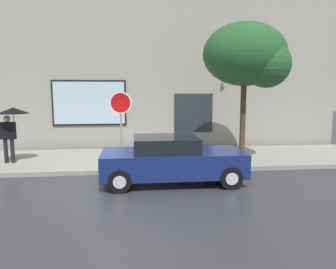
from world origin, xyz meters
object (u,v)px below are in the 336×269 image
(parked_car, at_px, (171,160))
(pedestrian_with_umbrella, at_px, (12,118))
(stop_sign, at_px, (121,114))
(fire_hydrant, at_px, (198,150))
(street_tree, at_px, (249,57))

(parked_car, distance_m, pedestrian_with_umbrella, 6.12)
(stop_sign, bearing_deg, pedestrian_with_umbrella, 167.58)
(fire_hydrant, distance_m, pedestrian_with_umbrella, 6.81)
(pedestrian_with_umbrella, xyz_separation_m, street_tree, (8.47, -0.56, 2.18))
(parked_car, relative_size, fire_hydrant, 5.16)
(street_tree, bearing_deg, fire_hydrant, 175.90)
(fire_hydrant, distance_m, stop_sign, 3.15)
(parked_car, bearing_deg, fire_hydrant, 60.01)
(parked_car, distance_m, street_tree, 4.89)
(fire_hydrant, distance_m, street_tree, 3.85)
(pedestrian_with_umbrella, bearing_deg, fire_hydrant, -3.69)
(stop_sign, bearing_deg, fire_hydrant, 8.73)
(fire_hydrant, bearing_deg, street_tree, -4.10)
(parked_car, height_order, pedestrian_with_umbrella, pedestrian_with_umbrella)
(fire_hydrant, xyz_separation_m, stop_sign, (-2.79, -0.43, 1.42))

